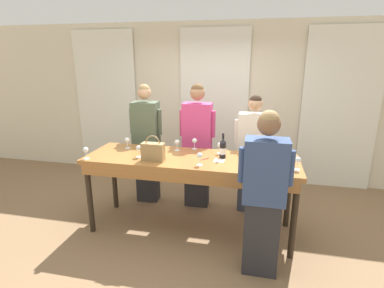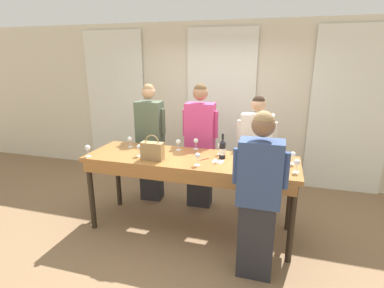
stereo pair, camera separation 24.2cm
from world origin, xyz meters
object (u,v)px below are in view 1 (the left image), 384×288
Objects in this scene: wine_glass_center_mid at (195,141)px; guest_olive_jacket at (147,143)px; wine_glass_front_mid at (127,141)px; wine_glass_back_right at (283,156)px; wine_glass_back_mid at (200,156)px; handbag at (153,151)px; wine_glass_front_left at (292,153)px; wine_glass_near_host at (257,148)px; wine_glass_by_handbag at (177,143)px; wine_glass_front_right at (298,161)px; wine_bottle at (223,149)px; wine_glass_by_bottle at (220,145)px; host_pouring at (264,194)px; wine_glass_center_left at (86,150)px; guest_pink_top at (197,145)px; wine_glass_center_right at (139,149)px; wine_glass_back_left at (153,148)px; guest_cream_sweater at (253,154)px; tasting_bar at (190,165)px.

guest_olive_jacket reaches higher than wine_glass_center_mid.
wine_glass_front_mid is 1.00× the size of wine_glass_back_right.
guest_olive_jacket is at bearing 137.02° from wine_glass_back_mid.
handbag reaches higher than wine_glass_front_left.
wine_glass_back_mid and wine_glass_near_host have the same top height.
guest_olive_jacket reaches higher than wine_glass_by_handbag.
wine_glass_front_right is at bearing -83.05° from wine_glass_front_left.
wine_glass_front_mid is at bearing -99.94° from guest_olive_jacket.
wine_bottle is 2.08× the size of wine_glass_by_handbag.
guest_olive_jacket is (-1.94, 0.71, -0.17)m from wine_glass_back_right.
wine_bottle reaches higher than wine_glass_by_bottle.
wine_glass_back_mid is at bearing -50.91° from wine_glass_by_handbag.
wine_glass_by_bottle is (-0.47, -0.01, 0.00)m from wine_glass_near_host.
wine_glass_center_mid is 1.38m from host_pouring.
wine_glass_center_left and wine_glass_back_mid have the same top height.
wine_glass_center_left is 1.40m from wine_glass_back_mid.
wine_glass_front_right is 0.08× the size of guest_pink_top.
wine_bottle is 2.08× the size of wine_glass_center_mid.
wine_glass_near_host is 0.98m from guest_pink_top.
wine_glass_center_right is 1.00× the size of wine_glass_back_left.
wine_glass_front_left and wine_glass_center_left have the same top height.
wine_glass_front_right is at bearing -22.46° from wine_glass_center_mid.
wine_glass_by_bottle is at bearing -19.40° from wine_glass_center_mid.
wine_glass_center_right is at bearing -149.36° from guest_cream_sweater.
wine_glass_front_left is at bearing 96.95° from wine_glass_front_right.
guest_cream_sweater is (0.77, 0.33, -0.23)m from wine_glass_center_mid.
guest_olive_jacket is at bearing 180.00° from guest_cream_sweater.
wine_glass_back_left is at bearing -179.22° from wine_glass_back_right.
handbag reaches higher than wine_glass_center_right.
wine_glass_by_handbag is 0.09× the size of host_pouring.
tasting_bar is at bearing -141.89° from wine_glass_by_bottle.
wine_glass_back_mid is 1.00× the size of wine_glass_by_bottle.
wine_glass_near_host is at bearing 12.52° from wine_glass_back_left.
wine_glass_center_right is at bearing 161.14° from host_pouring.
wine_glass_front_left is 1.70m from wine_glass_back_left.
wine_bottle is at bearing 14.76° from tasting_bar.
wine_glass_center_mid is 0.77m from wine_glass_center_right.
host_pouring is at bearing -83.90° from guest_cream_sweater.
wine_glass_front_left is 1.00× the size of wine_glass_by_bottle.
wine_bottle is 1.04m from wine_glass_center_right.
handbag is 1.30m from wine_glass_near_host.
wine_glass_center_left and wine_glass_back_left have the same top height.
wine_glass_center_left is at bearing -164.32° from wine_glass_near_host.
wine_glass_front_right is at bearing -1.18° from wine_glass_center_right.
handbag is 0.23m from wine_glass_center_right.
wine_glass_center_mid and wine_glass_back_left have the same top height.
wine_glass_center_mid is 0.09× the size of host_pouring.
wine_glass_front_left is 1.40m from guest_pink_top.
wine_glass_by_bottle is (0.81, 0.28, 0.00)m from wine_glass_back_left.
wine_glass_by_bottle is 0.08× the size of guest_olive_jacket.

